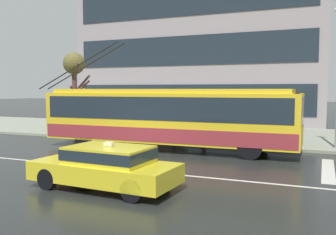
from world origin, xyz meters
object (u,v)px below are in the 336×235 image
at_px(bus_shelter, 156,105).
at_px(trolleybus, 167,116).
at_px(taxi_oncoming_near, 106,165).
at_px(pedestrian_at_shelter, 174,111).
at_px(street_tree_bare, 74,69).
at_px(pedestrian_approaching_curb, 203,110).

bearing_deg(bus_shelter, trolleybus, -57.59).
relative_size(trolleybus, bus_shelter, 3.35).
distance_m(taxi_oncoming_near, pedestrian_at_shelter, 9.72).
relative_size(taxi_oncoming_near, street_tree_bare, 0.87).
distance_m(bus_shelter, pedestrian_at_shelter, 1.91).
bearing_deg(pedestrian_approaching_curb, pedestrian_at_shelter, -166.19).
xyz_separation_m(trolleybus, taxi_oncoming_near, (1.15, -7.28, -0.91)).
height_order(taxi_oncoming_near, pedestrian_approaching_curb, pedestrian_approaching_curb).
xyz_separation_m(taxi_oncoming_near, pedestrian_at_shelter, (-1.67, 9.52, 1.02)).
distance_m(pedestrian_at_shelter, pedestrian_approaching_curb, 1.55).
relative_size(trolleybus, street_tree_bare, 2.66).
bearing_deg(street_tree_bare, trolleybus, -22.91).
distance_m(pedestrian_approaching_curb, street_tree_bare, 9.21).
bearing_deg(trolleybus, street_tree_bare, 157.09).
xyz_separation_m(pedestrian_at_shelter, pedestrian_approaching_curb, (1.50, 0.37, 0.05)).
distance_m(pedestrian_at_shelter, street_tree_bare, 7.84).
bearing_deg(trolleybus, taxi_oncoming_near, -81.03).
distance_m(bus_shelter, pedestrian_approaching_curb, 3.15).
bearing_deg(street_tree_bare, pedestrian_approaching_curb, -4.62).
xyz_separation_m(bus_shelter, street_tree_bare, (-5.78, 0.04, 2.21)).
height_order(pedestrian_approaching_curb, street_tree_bare, street_tree_bare).
xyz_separation_m(taxi_oncoming_near, street_tree_bare, (-9.02, 10.61, 3.52)).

